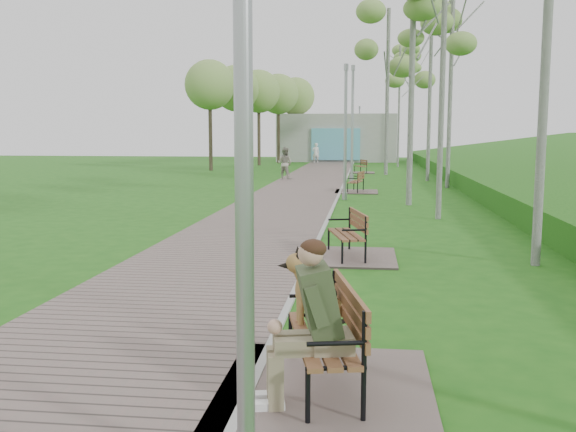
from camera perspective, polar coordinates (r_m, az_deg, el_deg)
name	(u,v)px	position (r m, az deg, el deg)	size (l,w,h in m)	color
walkway	(298,192)	(26.63, 0.88, 2.16)	(3.50, 67.00, 0.04)	#6C5E58
kerb	(340,192)	(26.50, 4.64, 2.12)	(0.10, 67.00, 0.05)	#999993
building_north	(337,138)	(55.90, 4.39, 6.94)	(10.00, 5.20, 4.00)	#9E9E99
bench_main	(316,340)	(6.25, 2.48, -10.98)	(2.04, 2.27, 1.78)	#6C5E58
bench_second	(346,247)	(12.78, 5.20, -2.78)	(1.89, 2.10, 1.16)	#6C5E58
bench_third	(356,187)	(26.85, 6.04, 2.54)	(1.75, 1.94, 1.07)	#6C5E58
bench_far	(361,170)	(39.68, 6.48, 4.09)	(1.63, 1.81, 1.00)	#6C5E58
lamp_post_near	(244,130)	(4.15, -3.96, 7.66)	(0.21, 0.21, 5.34)	#9B9DA3
lamp_post_second	(345,137)	(23.64, 5.12, 6.99)	(0.19, 0.19, 4.92)	#9B9DA3
lamp_post_third	(352,128)	(32.80, 5.74, 7.83)	(0.22, 0.22, 5.81)	#9B9DA3
lamp_post_far	(359,136)	(54.92, 6.35, 7.10)	(0.18, 0.18, 4.66)	#9B9DA3
pedestrian_near	(316,153)	(51.65, 2.48, 5.60)	(0.59, 0.39, 1.63)	silver
pedestrian_far	(285,163)	(33.78, -0.28, 4.69)	(0.83, 0.64, 1.70)	#A09B8C
birch_far_a	(453,10)	(29.99, 14.45, 17.31)	(2.62, 2.62, 9.85)	silver
birch_far_b	(388,39)	(38.42, 8.91, 15.24)	(2.91, 2.91, 9.86)	silver
birch_far_c	(432,1)	(34.31, 12.72, 18.14)	(2.88, 2.88, 11.39)	silver
birch_distant_a	(400,68)	(46.98, 9.91, 12.81)	(2.38, 2.38, 8.85)	silver
birch_distant_b	(414,70)	(52.34, 11.13, 12.62)	(2.51, 2.51, 9.32)	silver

